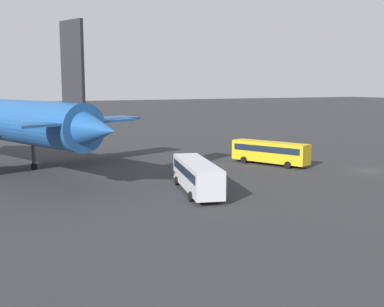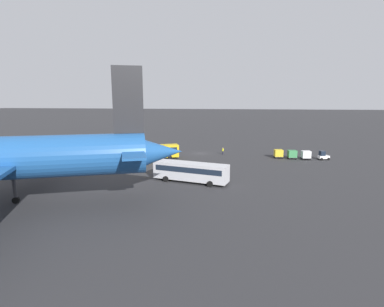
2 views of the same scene
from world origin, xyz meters
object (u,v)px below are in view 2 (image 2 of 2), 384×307
at_px(baggage_tug, 323,156).
at_px(cargo_cart_green, 292,154).
at_px(cargo_cart_yellow, 278,153).
at_px(cargo_cart_white, 306,155).
at_px(shuttle_bus_far, 191,171).
at_px(shuttle_bus_near, 153,151).
at_px(worker_person, 223,151).

bearing_deg(baggage_tug, cargo_cart_green, -13.97).
bearing_deg(cargo_cart_yellow, cargo_cart_green, 169.57).
height_order(cargo_cart_white, cargo_cart_yellow, same).
xyz_separation_m(baggage_tug, cargo_cart_green, (6.94, 0.03, 0.25)).
distance_m(shuttle_bus_far, cargo_cart_white, 32.65).
bearing_deg(shuttle_bus_far, cargo_cart_green, -118.19).
bearing_deg(shuttle_bus_far, cargo_cart_yellow, -113.06).
bearing_deg(shuttle_bus_far, baggage_tug, -126.27).
distance_m(baggage_tug, cargo_cart_green, 6.95).
distance_m(cargo_cart_white, cargo_cart_green, 3.06).
relative_size(shuttle_bus_far, baggage_tug, 5.01).
bearing_deg(shuttle_bus_near, baggage_tug, 163.21).
xyz_separation_m(baggage_tug, worker_person, (23.25, -3.62, -0.07)).
relative_size(shuttle_bus_near, cargo_cart_white, 5.42).
height_order(cargo_cart_white, cargo_cart_green, same).
xyz_separation_m(cargo_cart_white, cargo_cart_green, (3.05, -0.33, 0.00)).
relative_size(shuttle_bus_far, cargo_cart_white, 6.14).
bearing_deg(cargo_cart_white, cargo_cart_yellow, -8.35).
bearing_deg(shuttle_bus_near, worker_person, -176.02).
relative_size(cargo_cart_green, cargo_cart_yellow, 1.00).
bearing_deg(cargo_cart_white, cargo_cart_green, -6.26).
relative_size(baggage_tug, cargo_cart_white, 1.23).
bearing_deg(worker_person, shuttle_bus_near, 27.60).
height_order(baggage_tug, cargo_cart_yellow, baggage_tug).
height_order(baggage_tug, cargo_cart_white, baggage_tug).
distance_m(shuttle_bus_far, cargo_cart_yellow, 29.17).
relative_size(baggage_tug, worker_person, 1.52).
distance_m(shuttle_bus_far, cargo_cart_green, 30.72).
relative_size(worker_person, cargo_cart_white, 0.81).
xyz_separation_m(shuttle_bus_near, cargo_cart_yellow, (-29.15, -5.21, -0.79)).
bearing_deg(shuttle_bus_near, shuttle_bus_far, 98.59).
bearing_deg(worker_person, cargo_cart_green, 167.38).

